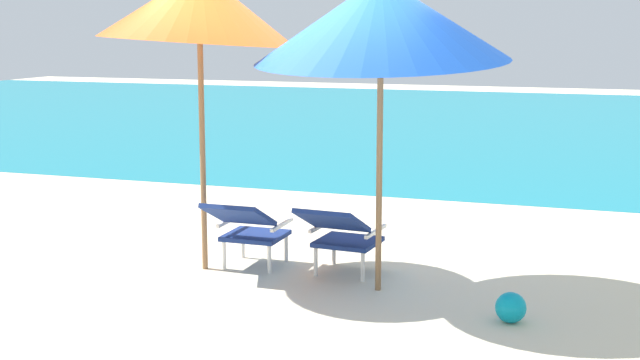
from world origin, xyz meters
TOP-DOWN VIEW (x-y plane):
  - ground_plane at (0.00, 4.00)m, footprint 40.00×40.00m
  - ocean_band at (0.00, 12.51)m, footprint 40.00×18.00m
  - lounge_chair_left at (-0.48, -0.19)m, footprint 0.55×0.87m
  - lounge_chair_right at (0.38, -0.14)m, footprint 0.60×0.91m
  - beach_umbrella_left at (-0.87, -0.26)m, footprint 2.41×2.40m
  - beach_umbrella_right at (0.78, -0.38)m, footprint 2.21×2.25m
  - beach_ball at (1.93, -0.86)m, footprint 0.23×0.23m

SIDE VIEW (x-z plane):
  - ground_plane at x=0.00m, z-range 0.00..0.00m
  - ocean_band at x=0.00m, z-range 0.00..0.01m
  - beach_ball at x=1.93m, z-range 0.00..0.23m
  - lounge_chair_left at x=-0.48m, z-range 0.06..0.75m
  - lounge_chair_right at x=0.38m, z-range 0.06..0.75m
  - beach_umbrella_right at x=0.78m, z-range 0.90..3.53m
  - beach_umbrella_left at x=-0.87m, z-range 0.98..3.67m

